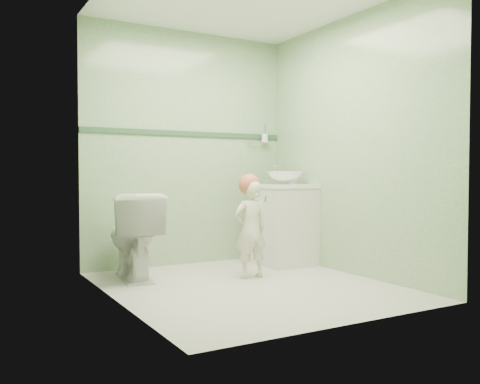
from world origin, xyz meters
TOP-DOWN VIEW (x-y plane):
  - ground at (0.00, 0.00)m, footprint 2.50×2.50m
  - room_shell at (0.00, 0.00)m, footprint 2.50×2.54m
  - trim_stripe at (0.00, 1.24)m, footprint 2.20×0.02m
  - vanity at (0.84, 0.70)m, footprint 0.52×0.50m
  - counter at (0.84, 0.70)m, footprint 0.54×0.52m
  - basin at (0.84, 0.70)m, footprint 0.37×0.37m
  - faucet at (0.84, 0.89)m, footprint 0.03×0.13m
  - cup_holder at (0.89, 1.18)m, footprint 0.26×0.07m
  - toilet at (-0.74, 0.77)m, footprint 0.51×0.80m
  - toddler at (0.19, 0.30)m, footprint 0.33×0.22m
  - hair_cap at (0.19, 0.33)m, footprint 0.19×0.19m
  - teal_toothbrush at (0.26, 0.17)m, footprint 0.11×0.13m

SIDE VIEW (x-z plane):
  - ground at x=0.00m, z-range 0.00..0.00m
  - toilet at x=-0.74m, z-range 0.00..0.77m
  - vanity at x=0.84m, z-range 0.00..0.80m
  - toddler at x=0.19m, z-range 0.00..0.87m
  - teal_toothbrush at x=0.26m, z-range 0.68..0.76m
  - counter at x=0.84m, z-range 0.79..0.83m
  - hair_cap at x=0.19m, z-range 0.74..0.94m
  - basin at x=0.84m, z-range 0.83..0.96m
  - faucet at x=0.84m, z-range 0.88..1.06m
  - room_shell at x=0.00m, z-range 0.00..2.40m
  - cup_holder at x=0.89m, z-range 1.22..1.43m
  - trim_stripe at x=0.00m, z-range 1.33..1.38m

